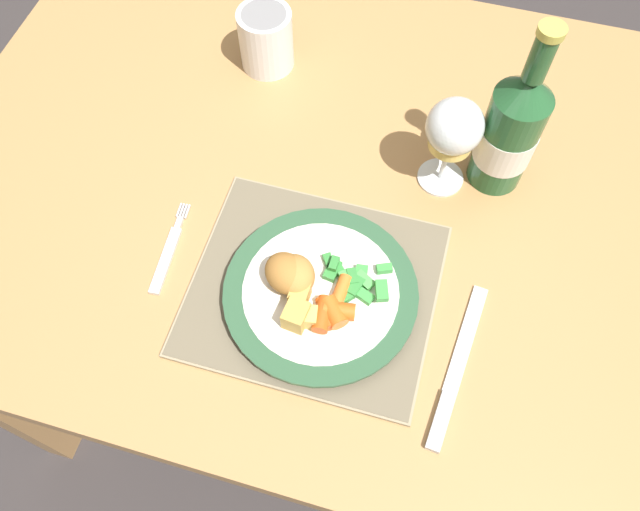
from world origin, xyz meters
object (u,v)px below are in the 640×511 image
Objects in this scene: drinking_cup at (266,38)px; dinner_plate at (321,294)px; table_knife at (453,379)px; fork at (168,254)px; bottle at (510,131)px; dining_table at (319,215)px; wine_glass at (454,131)px.

dinner_plate is at bearing -62.86° from drinking_cup.
table_knife is 0.57m from drinking_cup.
dinner_plate is 0.21m from fork.
bottle is (0.39, 0.25, 0.09)m from fork.
table_knife reaches higher than dining_table.
bottle is at bearing 89.57° from table_knife.
fork is 0.37m from drinking_cup.
dining_table is 5.09× the size of table_knife.
dining_table is at bearing -54.10° from drinking_cup.
drinking_cup is (-0.37, 0.12, -0.04)m from bottle.
table_knife is 0.32m from bottle.
table_knife is 1.47× the size of wine_glass.
bottle is 2.77× the size of drinking_cup.
dining_table is 0.35m from table_knife.
fork is 0.53× the size of bottle.
dinner_plate is at bearing -2.06° from fork.
bottle is 0.39m from drinking_cup.
dining_table is 4.58× the size of dinner_plate.
fork is (-0.16, -0.18, 0.11)m from dining_table.
bottle is (0.00, 0.31, 0.09)m from table_knife.
dining_table is 4.26× the size of bottle.
wine_glass is at bearing 34.18° from fork.
drinking_cup reaches higher than dining_table.
wine_glass is 0.08m from bottle.
bottle is (0.24, 0.07, 0.20)m from dining_table.
fork is 0.94× the size of wine_glass.
drinking_cup is (-0.19, 0.37, 0.03)m from dinner_plate.
fork is 0.64× the size of table_knife.
wine_glass is at bearing 103.53° from table_knife.
fork is at bearing -93.03° from drinking_cup.
dining_table is 0.28m from drinking_cup.
bottle reaches higher than wine_glass.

